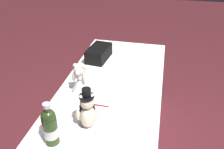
{
  "coord_description": "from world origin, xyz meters",
  "views": [
    {
      "loc": [
        1.56,
        0.34,
        1.79
      ],
      "look_at": [
        0.0,
        0.0,
        0.82
      ],
      "focal_mm": 38.44,
      "sensor_mm": 36.0,
      "label": 1
    }
  ],
  "objects_px": {
    "champagne_bottle": "(50,126)",
    "signing_pen": "(101,106)",
    "teddy_bear_bride": "(81,79)",
    "teddy_bear_groom": "(88,111)",
    "gift_case_black": "(99,53)"
  },
  "relations": [
    {
      "from": "champagne_bottle",
      "to": "gift_case_black",
      "type": "bearing_deg",
      "value": -179.53
    },
    {
      "from": "champagne_bottle",
      "to": "signing_pen",
      "type": "relative_size",
      "value": 2.21
    },
    {
      "from": "teddy_bear_bride",
      "to": "teddy_bear_groom",
      "type": "bearing_deg",
      "value": 24.62
    },
    {
      "from": "champagne_bottle",
      "to": "signing_pen",
      "type": "distance_m",
      "value": 0.45
    },
    {
      "from": "champagne_bottle",
      "to": "signing_pen",
      "type": "height_order",
      "value": "champagne_bottle"
    },
    {
      "from": "teddy_bear_groom",
      "to": "teddy_bear_bride",
      "type": "distance_m",
      "value": 0.4
    },
    {
      "from": "signing_pen",
      "to": "gift_case_black",
      "type": "xyz_separation_m",
      "value": [
        -0.7,
        -0.2,
        0.06
      ]
    },
    {
      "from": "teddy_bear_bride",
      "to": "champagne_bottle",
      "type": "bearing_deg",
      "value": 0.46
    },
    {
      "from": "teddy_bear_groom",
      "to": "signing_pen",
      "type": "height_order",
      "value": "teddy_bear_groom"
    },
    {
      "from": "champagne_bottle",
      "to": "teddy_bear_groom",
      "type": "bearing_deg",
      "value": 138.28
    },
    {
      "from": "teddy_bear_bride",
      "to": "gift_case_black",
      "type": "distance_m",
      "value": 0.54
    },
    {
      "from": "gift_case_black",
      "to": "teddy_bear_groom",
      "type": "bearing_deg",
      "value": 10.8
    },
    {
      "from": "teddy_bear_groom",
      "to": "signing_pen",
      "type": "distance_m",
      "value": 0.23
    },
    {
      "from": "champagne_bottle",
      "to": "teddy_bear_bride",
      "type": "bearing_deg",
      "value": -179.54
    },
    {
      "from": "teddy_bear_groom",
      "to": "teddy_bear_bride",
      "type": "bearing_deg",
      "value": -155.38
    }
  ]
}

